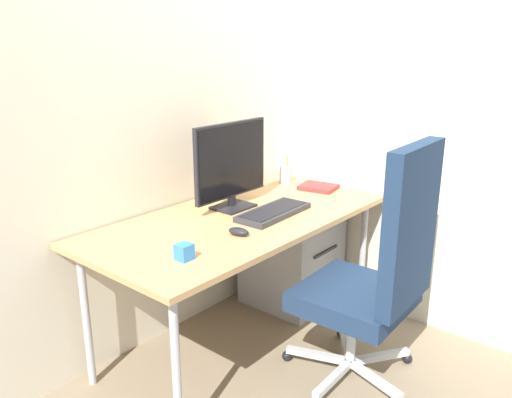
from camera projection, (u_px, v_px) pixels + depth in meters
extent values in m
plane|color=gray|center=(242.00, 341.00, 2.78)|extent=(8.00, 8.00, 0.00)
cube|color=beige|center=(179.00, 72.00, 2.63)|extent=(3.33, 0.04, 2.80)
cube|color=beige|center=(375.00, 70.00, 2.83)|extent=(0.04, 2.50, 2.80)
cube|color=tan|center=(241.00, 219.00, 2.57)|extent=(1.61, 0.78, 0.03)
cylinder|color=#B2B5BA|center=(176.00, 372.00, 1.96)|extent=(0.04, 0.04, 0.69)
cylinder|color=#B2B5BA|center=(362.00, 256.00, 3.02)|extent=(0.04, 0.04, 0.69)
cylinder|color=#B2B5BA|center=(86.00, 319.00, 2.34)|extent=(0.04, 0.04, 0.69)
cylinder|color=#B2B5BA|center=(280.00, 233.00, 3.39)|extent=(0.04, 0.04, 0.69)
cube|color=silver|center=(334.00, 378.00, 2.37)|extent=(0.32, 0.05, 0.03)
cube|color=silver|center=(374.00, 379.00, 2.37)|extent=(0.12, 0.32, 0.03)
sphere|color=black|center=(407.00, 358.00, 2.59)|extent=(0.05, 0.05, 0.05)
cube|color=silver|center=(379.00, 356.00, 2.54)|extent=(0.28, 0.21, 0.03)
sphere|color=black|center=(341.00, 333.00, 2.81)|extent=(0.05, 0.05, 0.05)
cube|color=silver|center=(346.00, 343.00, 2.65)|extent=(0.27, 0.23, 0.03)
sphere|color=black|center=(287.00, 356.00, 2.61)|extent=(0.05, 0.05, 0.05)
cube|color=silver|center=(318.00, 355.00, 2.55)|extent=(0.14, 0.31, 0.03)
cylinder|color=silver|center=(352.00, 333.00, 2.45)|extent=(0.04, 0.04, 0.29)
cube|color=navy|center=(354.00, 297.00, 2.39)|extent=(0.50, 0.49, 0.09)
cube|color=navy|center=(410.00, 228.00, 2.14)|extent=(0.44, 0.09, 0.70)
cube|color=#9EA0A5|center=(291.00, 258.00, 3.16)|extent=(0.47, 0.47, 0.55)
cube|color=#262628|center=(326.00, 252.00, 2.98)|extent=(0.23, 0.01, 0.02)
cube|color=black|center=(233.00, 207.00, 2.70)|extent=(0.20, 0.16, 0.01)
cube|color=black|center=(232.00, 200.00, 2.69)|extent=(0.04, 0.02, 0.06)
cube|color=black|center=(231.00, 160.00, 2.63)|extent=(0.50, 0.02, 0.39)
cube|color=black|center=(233.00, 160.00, 2.63)|extent=(0.48, 0.01, 0.36)
cube|color=#333338|center=(273.00, 212.00, 2.59)|extent=(0.43, 0.19, 0.03)
cube|color=black|center=(274.00, 209.00, 2.58)|extent=(0.40, 0.16, 0.00)
ellipsoid|color=black|center=(239.00, 232.00, 2.31)|extent=(0.07, 0.11, 0.04)
cylinder|color=#B2B5BA|center=(285.00, 174.00, 3.17)|extent=(0.08, 0.08, 0.10)
cylinder|color=silver|center=(285.00, 166.00, 3.15)|extent=(0.03, 0.01, 0.11)
cylinder|color=silver|center=(286.00, 165.00, 3.16)|extent=(0.03, 0.01, 0.11)
torus|color=red|center=(285.00, 173.00, 3.17)|extent=(0.03, 0.03, 0.01)
cylinder|color=#3FAD59|center=(288.00, 167.00, 3.16)|extent=(0.02, 0.01, 0.13)
cylinder|color=orange|center=(288.00, 167.00, 3.15)|extent=(0.01, 0.01, 0.13)
cube|color=#B23333|center=(318.00, 187.00, 3.04)|extent=(0.20, 0.23, 0.02)
cube|color=#337FD8|center=(184.00, 252.00, 2.05)|extent=(0.06, 0.06, 0.07)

